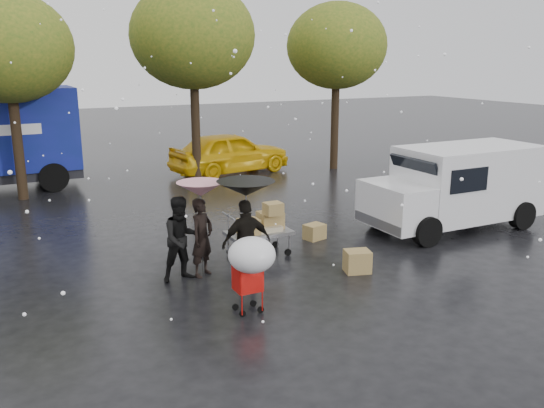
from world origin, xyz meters
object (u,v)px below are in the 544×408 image
person_black (246,243)px  white_van (457,185)px  shopping_cart (251,259)px  person_pink (202,238)px  vendor_cart (262,225)px  yellow_taxi (230,152)px

person_black → white_van: bearing=-168.5°
person_black → shopping_cart: 1.50m
person_pink → vendor_cart: (1.69, 0.61, -0.11)m
vendor_cart → yellow_taxi: size_ratio=0.31×
yellow_taxi → vendor_cart: bearing=152.7°
person_black → yellow_taxi: bearing=-109.4°
vendor_cart → white_van: bearing=-2.8°
vendor_cart → yellow_taxi: yellow_taxi is taller
person_pink → vendor_cart: person_pink is taller
white_van → yellow_taxi: white_van is taller
person_pink → person_black: person_black is taller
shopping_cart → white_van: bearing=19.4°
person_pink → yellow_taxi: person_pink is taller
yellow_taxi → person_pink: bearing=145.5°
person_pink → yellow_taxi: 11.22m
vendor_cart → yellow_taxi: bearing=71.6°
person_pink → yellow_taxi: size_ratio=0.35×
vendor_cart → white_van: size_ratio=0.31×
vendor_cart → yellow_taxi: (3.16, 9.51, 0.10)m
shopping_cart → person_black: bearing=69.0°
shopping_cart → yellow_taxi: size_ratio=0.30×
person_black → white_van: (6.74, 1.18, 0.28)m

